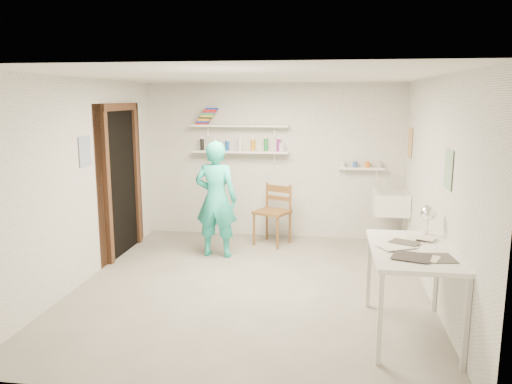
# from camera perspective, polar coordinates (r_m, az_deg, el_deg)

# --- Properties ---
(floor) EXTENTS (4.00, 4.50, 0.02)m
(floor) POSITION_cam_1_polar(r_m,az_deg,el_deg) (5.94, -0.57, -10.82)
(floor) COLOR slate
(floor) RESTS_ON ground
(ceiling) EXTENTS (4.00, 4.50, 0.02)m
(ceiling) POSITION_cam_1_polar(r_m,az_deg,el_deg) (5.53, -0.61, 13.20)
(ceiling) COLOR silver
(ceiling) RESTS_ON wall_back
(wall_back) EXTENTS (4.00, 0.02, 2.40)m
(wall_back) POSITION_cam_1_polar(r_m,az_deg,el_deg) (7.83, 1.96, 3.58)
(wall_back) COLOR silver
(wall_back) RESTS_ON ground
(wall_front) EXTENTS (4.00, 0.02, 2.40)m
(wall_front) POSITION_cam_1_polar(r_m,az_deg,el_deg) (3.45, -6.40, -5.68)
(wall_front) COLOR silver
(wall_front) RESTS_ON ground
(wall_left) EXTENTS (0.02, 4.50, 2.40)m
(wall_left) POSITION_cam_1_polar(r_m,az_deg,el_deg) (6.24, -19.15, 1.17)
(wall_left) COLOR silver
(wall_left) RESTS_ON ground
(wall_right) EXTENTS (0.02, 4.50, 2.40)m
(wall_right) POSITION_cam_1_polar(r_m,az_deg,el_deg) (5.66, 19.94, 0.20)
(wall_right) COLOR silver
(wall_right) RESTS_ON ground
(doorway_recess) EXTENTS (0.02, 0.90, 2.00)m
(doorway_recess) POSITION_cam_1_polar(r_m,az_deg,el_deg) (7.20, -15.11, 0.98)
(doorway_recess) COLOR black
(doorway_recess) RESTS_ON wall_left
(corridor_box) EXTENTS (1.40, 1.50, 2.10)m
(corridor_box) POSITION_cam_1_polar(r_m,az_deg,el_deg) (7.50, -20.12, 1.46)
(corridor_box) COLOR brown
(corridor_box) RESTS_ON ground
(door_lintel) EXTENTS (0.06, 1.05, 0.10)m
(door_lintel) POSITION_cam_1_polar(r_m,az_deg,el_deg) (7.10, -15.37, 9.37)
(door_lintel) COLOR brown
(door_lintel) RESTS_ON wall_left
(door_jamb_near) EXTENTS (0.06, 0.10, 2.00)m
(door_jamb_near) POSITION_cam_1_polar(r_m,az_deg,el_deg) (6.74, -16.62, 0.26)
(door_jamb_near) COLOR brown
(door_jamb_near) RESTS_ON ground
(door_jamb_far) EXTENTS (0.06, 0.10, 2.00)m
(door_jamb_far) POSITION_cam_1_polar(r_m,az_deg,el_deg) (7.65, -13.50, 1.61)
(door_jamb_far) COLOR brown
(door_jamb_far) RESTS_ON ground
(shelf_lower) EXTENTS (1.50, 0.22, 0.03)m
(shelf_lower) POSITION_cam_1_polar(r_m,az_deg,el_deg) (7.75, -1.82, 4.63)
(shelf_lower) COLOR white
(shelf_lower) RESTS_ON wall_back
(shelf_upper) EXTENTS (1.50, 0.22, 0.03)m
(shelf_upper) POSITION_cam_1_polar(r_m,az_deg,el_deg) (7.72, -1.84, 7.59)
(shelf_upper) COLOR white
(shelf_upper) RESTS_ON wall_back
(ledge_shelf) EXTENTS (0.70, 0.14, 0.03)m
(ledge_shelf) POSITION_cam_1_polar(r_m,az_deg,el_deg) (7.72, 11.91, 2.66)
(ledge_shelf) COLOR white
(ledge_shelf) RESTS_ON wall_back
(poster_left) EXTENTS (0.01, 0.28, 0.36)m
(poster_left) POSITION_cam_1_polar(r_m,az_deg,el_deg) (6.23, -18.96, 4.42)
(poster_left) COLOR #334C7F
(poster_left) RESTS_ON wall_left
(poster_right_a) EXTENTS (0.01, 0.34, 0.42)m
(poster_right_a) POSITION_cam_1_polar(r_m,az_deg,el_deg) (7.37, 17.18, 5.41)
(poster_right_a) COLOR #995933
(poster_right_a) RESTS_ON wall_right
(poster_right_b) EXTENTS (0.01, 0.30, 0.38)m
(poster_right_b) POSITION_cam_1_polar(r_m,az_deg,el_deg) (5.08, 21.13, 2.42)
(poster_right_b) COLOR #3F724C
(poster_right_b) RESTS_ON wall_right
(belfast_sink) EXTENTS (0.48, 0.60, 0.30)m
(belfast_sink) POSITION_cam_1_polar(r_m,az_deg,el_deg) (7.36, 15.11, -1.18)
(belfast_sink) COLOR white
(belfast_sink) RESTS_ON wall_right
(man) EXTENTS (0.61, 0.43, 1.61)m
(man) POSITION_cam_1_polar(r_m,az_deg,el_deg) (6.84, -4.59, -0.82)
(man) COLOR #25BBA9
(man) RESTS_ON ground
(wall_clock) EXTENTS (0.29, 0.06, 0.29)m
(wall_clock) POSITION_cam_1_polar(r_m,az_deg,el_deg) (7.01, -4.36, 1.68)
(wall_clock) COLOR beige
(wall_clock) RESTS_ON man
(wooden_chair) EXTENTS (0.60, 0.59, 0.99)m
(wooden_chair) POSITION_cam_1_polar(r_m,az_deg,el_deg) (7.44, 1.86, -2.30)
(wooden_chair) COLOR brown
(wooden_chair) RESTS_ON ground
(work_table) EXTENTS (0.75, 1.25, 0.83)m
(work_table) POSITION_cam_1_polar(r_m,az_deg,el_deg) (4.87, 17.31, -10.87)
(work_table) COLOR silver
(work_table) RESTS_ON ground
(desk_lamp) EXTENTS (0.16, 0.16, 0.16)m
(desk_lamp) POSITION_cam_1_polar(r_m,az_deg,el_deg) (5.20, 19.11, -2.28)
(desk_lamp) COLOR white
(desk_lamp) RESTS_ON work_table
(spray_cans) EXTENTS (1.26, 0.06, 0.17)m
(spray_cans) POSITION_cam_1_polar(r_m,az_deg,el_deg) (7.74, -1.83, 5.37)
(spray_cans) COLOR black
(spray_cans) RESTS_ON shelf_lower
(book_stack) EXTENTS (0.34, 0.14, 0.25)m
(book_stack) POSITION_cam_1_polar(r_m,az_deg,el_deg) (7.82, -5.64, 8.61)
(book_stack) COLOR red
(book_stack) RESTS_ON shelf_upper
(ledge_pots) EXTENTS (0.48, 0.07, 0.09)m
(ledge_pots) POSITION_cam_1_polar(r_m,az_deg,el_deg) (7.71, 11.93, 3.10)
(ledge_pots) COLOR silver
(ledge_pots) RESTS_ON ledge_shelf
(papers) EXTENTS (0.30, 0.22, 0.03)m
(papers) POSITION_cam_1_polar(r_m,az_deg,el_deg) (4.74, 17.60, -5.98)
(papers) COLOR silver
(papers) RESTS_ON work_table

